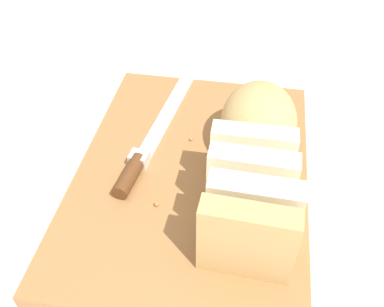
# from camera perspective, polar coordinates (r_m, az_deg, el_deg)

# --- Properties ---
(ground_plane) EXTENTS (3.00, 3.00, 0.00)m
(ground_plane) POSITION_cam_1_polar(r_m,az_deg,el_deg) (0.57, 0.00, -3.54)
(ground_plane) COLOR silver
(cutting_board) EXTENTS (0.42, 0.30, 0.02)m
(cutting_board) POSITION_cam_1_polar(r_m,az_deg,el_deg) (0.56, 0.00, -2.89)
(cutting_board) COLOR #9E6B3D
(cutting_board) RESTS_ON ground_plane
(bread_loaf) EXTENTS (0.27, 0.10, 0.10)m
(bread_loaf) POSITION_cam_1_polar(r_m,az_deg,el_deg) (0.52, 8.42, 0.19)
(bread_loaf) COLOR tan
(bread_loaf) RESTS_ON cutting_board
(bread_knife) EXTENTS (0.27, 0.06, 0.02)m
(bread_knife) POSITION_cam_1_polar(r_m,az_deg,el_deg) (0.57, -6.62, -0.10)
(bread_knife) COLOR silver
(bread_knife) RESTS_ON cutting_board
(crumb_near_knife) EXTENTS (0.01, 0.01, 0.01)m
(crumb_near_knife) POSITION_cam_1_polar(r_m,az_deg,el_deg) (0.52, -4.76, -6.74)
(crumb_near_knife) COLOR #A8753D
(crumb_near_knife) RESTS_ON cutting_board
(crumb_near_loaf) EXTENTS (0.01, 0.01, 0.01)m
(crumb_near_loaf) POSITION_cam_1_polar(r_m,az_deg,el_deg) (0.56, 4.20, -1.74)
(crumb_near_loaf) COLOR #A8753D
(crumb_near_loaf) RESTS_ON cutting_board
(crumb_stray_left) EXTENTS (0.01, 0.01, 0.01)m
(crumb_stray_left) POSITION_cam_1_polar(r_m,az_deg,el_deg) (0.56, 4.85, -1.07)
(crumb_stray_left) COLOR #A8753D
(crumb_stray_left) RESTS_ON cutting_board
(crumb_stray_right) EXTENTS (0.00, 0.00, 0.00)m
(crumb_stray_right) POSITION_cam_1_polar(r_m,az_deg,el_deg) (0.60, -0.15, 1.90)
(crumb_stray_right) COLOR #A8753D
(crumb_stray_right) RESTS_ON cutting_board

